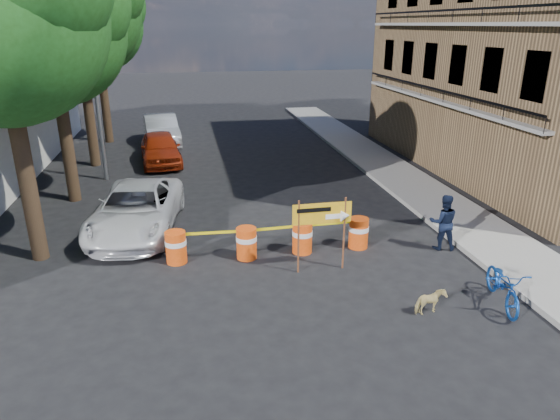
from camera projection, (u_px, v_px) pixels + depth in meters
name	position (u px, v px, depth m)	size (l,w,h in m)	color
ground	(293.00, 269.00, 13.32)	(120.00, 120.00, 0.00)	black
sidewalk_east	(413.00, 186.00, 19.90)	(2.40, 40.00, 0.15)	gray
apartment_building	(536.00, 28.00, 20.69)	(8.00, 16.00, 12.00)	#8F6D49
tree_mid_a	(51.00, 29.00, 16.49)	(5.25, 5.00, 8.68)	#332316
tree_mid_b	(77.00, 10.00, 20.84)	(5.67, 5.40, 9.62)	#332316
tree_far	(97.00, 23.00, 25.62)	(5.04, 4.80, 8.84)	#332316
streetlamp	(95.00, 72.00, 19.50)	(1.25, 0.18, 8.00)	gray
barrel_far_left	(176.00, 247.00, 13.55)	(0.58, 0.58, 0.90)	#E0450D
barrel_mid_left	(246.00, 242.00, 13.80)	(0.58, 0.58, 0.90)	#E0450D
barrel_mid_right	(302.00, 237.00, 14.16)	(0.58, 0.58, 0.90)	#E0450D
barrel_far_right	(358.00, 232.00, 14.48)	(0.58, 0.58, 0.90)	#E0450D
detour_sign	(330.00, 218.00, 12.80)	(1.56, 0.29, 2.01)	#592D19
pedestrian	(443.00, 222.00, 14.28)	(0.80, 0.62, 1.65)	black
bicycle	(507.00, 267.00, 11.32)	(0.67, 1.02, 1.94)	#1448A7
dog	(430.00, 302.00, 11.18)	(0.32, 0.70, 0.59)	#D5C27A
suv_white	(136.00, 209.00, 15.54)	(2.42, 5.24, 1.46)	silver
sedan_red	(160.00, 148.00, 23.21)	(1.73, 4.31, 1.47)	#9A280C
sedan_silver	(161.00, 130.00, 26.97)	(1.66, 4.75, 1.56)	#B4B7BC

